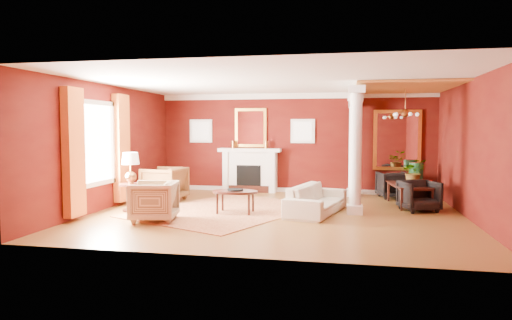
% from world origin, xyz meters
% --- Properties ---
extents(ground, '(8.00, 8.00, 0.00)m').
position_xyz_m(ground, '(0.00, 0.00, 0.00)').
color(ground, brown).
rests_on(ground, ground).
extents(room_shell, '(8.04, 7.04, 2.92)m').
position_xyz_m(room_shell, '(0.00, 0.00, 2.02)').
color(room_shell, '#55150B').
rests_on(room_shell, ground).
extents(fireplace, '(1.85, 0.42, 1.29)m').
position_xyz_m(fireplace, '(-1.30, 3.32, 0.65)').
color(fireplace, white).
rests_on(fireplace, ground).
extents(overmantel_mirror, '(0.95, 0.07, 1.15)m').
position_xyz_m(overmantel_mirror, '(-1.30, 3.45, 1.90)').
color(overmantel_mirror, '#EDB745').
rests_on(overmantel_mirror, fireplace).
extents(flank_window_left, '(0.70, 0.07, 0.70)m').
position_xyz_m(flank_window_left, '(-2.85, 3.46, 1.80)').
color(flank_window_left, white).
rests_on(flank_window_left, room_shell).
extents(flank_window_right, '(0.70, 0.07, 0.70)m').
position_xyz_m(flank_window_right, '(0.25, 3.46, 1.80)').
color(flank_window_right, white).
rests_on(flank_window_right, room_shell).
extents(left_window, '(0.21, 2.55, 2.60)m').
position_xyz_m(left_window, '(-3.89, -0.60, 1.42)').
color(left_window, white).
rests_on(left_window, room_shell).
extents(column_front, '(0.36, 0.36, 2.80)m').
position_xyz_m(column_front, '(1.70, 0.30, 1.43)').
color(column_front, white).
rests_on(column_front, ground).
extents(column_back, '(0.36, 0.36, 2.80)m').
position_xyz_m(column_back, '(1.70, 3.00, 1.43)').
color(column_back, white).
rests_on(column_back, ground).
extents(header_beam, '(0.30, 3.20, 0.32)m').
position_xyz_m(header_beam, '(1.70, 1.90, 2.62)').
color(header_beam, white).
rests_on(header_beam, column_front).
extents(amber_ceiling, '(2.30, 3.40, 0.04)m').
position_xyz_m(amber_ceiling, '(2.85, 1.75, 2.87)').
color(amber_ceiling, '#CD863C').
rests_on(amber_ceiling, room_shell).
extents(dining_mirror, '(1.30, 0.07, 1.70)m').
position_xyz_m(dining_mirror, '(2.90, 3.45, 1.55)').
color(dining_mirror, '#EDB745').
rests_on(dining_mirror, room_shell).
extents(chandelier, '(0.60, 0.62, 0.75)m').
position_xyz_m(chandelier, '(2.90, 1.80, 2.25)').
color(chandelier, '#A46A33').
rests_on(chandelier, room_shell).
extents(crown_trim, '(8.00, 0.08, 0.16)m').
position_xyz_m(crown_trim, '(0.00, 3.46, 2.82)').
color(crown_trim, white).
rests_on(crown_trim, room_shell).
extents(base_trim, '(8.00, 0.08, 0.12)m').
position_xyz_m(base_trim, '(0.00, 3.46, 0.06)').
color(base_trim, white).
rests_on(base_trim, ground).
extents(rug, '(4.44, 4.96, 0.02)m').
position_xyz_m(rug, '(-1.19, 0.17, 0.01)').
color(rug, maroon).
rests_on(rug, ground).
extents(sofa, '(1.12, 2.22, 0.83)m').
position_xyz_m(sofa, '(0.87, 0.23, 0.42)').
color(sofa, beige).
rests_on(sofa, ground).
extents(armchair_leopard, '(1.01, 1.06, 0.97)m').
position_xyz_m(armchair_leopard, '(-3.12, 1.20, 0.49)').
color(armchair_leopard, black).
rests_on(armchair_leopard, ground).
extents(armchair_stripe, '(0.96, 1.01, 0.90)m').
position_xyz_m(armchair_stripe, '(-2.32, -1.29, 0.45)').
color(armchair_stripe, '#CDB188').
rests_on(armchair_stripe, ground).
extents(coffee_table, '(1.01, 1.01, 0.51)m').
position_xyz_m(coffee_table, '(-0.89, -0.16, 0.46)').
color(coffee_table, black).
rests_on(coffee_table, ground).
extents(coffee_book, '(0.16, 0.12, 0.25)m').
position_xyz_m(coffee_book, '(-0.93, -0.09, 0.63)').
color(coffee_book, black).
rests_on(coffee_book, coffee_table).
extents(side_table, '(0.54, 0.54, 1.34)m').
position_xyz_m(side_table, '(-3.29, -0.32, 0.88)').
color(side_table, black).
rests_on(side_table, ground).
extents(dining_table, '(0.71, 1.57, 0.84)m').
position_xyz_m(dining_table, '(3.04, 1.61, 0.42)').
color(dining_table, black).
rests_on(dining_table, ground).
extents(dining_chair_near, '(0.94, 0.91, 0.77)m').
position_xyz_m(dining_chair_near, '(3.14, 0.92, 0.39)').
color(dining_chair_near, black).
rests_on(dining_chair_near, ground).
extents(dining_chair_far, '(0.90, 0.86, 0.78)m').
position_xyz_m(dining_chair_far, '(2.76, 2.87, 0.39)').
color(dining_chair_far, black).
rests_on(dining_chair_far, ground).
extents(green_urn, '(0.41, 0.41, 0.98)m').
position_xyz_m(green_urn, '(3.34, 2.83, 0.38)').
color(green_urn, '#143F1E').
rests_on(green_urn, ground).
extents(potted_plant, '(0.65, 0.70, 0.48)m').
position_xyz_m(potted_plant, '(3.10, 1.55, 1.08)').
color(potted_plant, '#26591E').
rests_on(potted_plant, dining_table).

